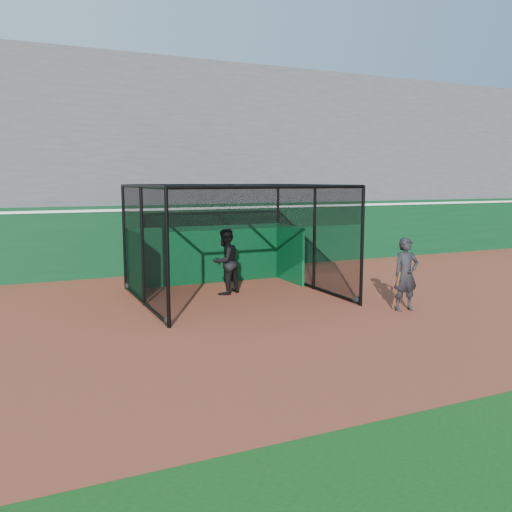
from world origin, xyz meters
name	(u,v)px	position (x,y,z in m)	size (l,w,h in m)	color
ground	(290,326)	(0.00, 0.00, 0.00)	(120.00, 120.00, 0.00)	brown
outfield_wall	(182,237)	(0.00, 8.50, 1.29)	(50.00, 0.50, 2.50)	#09361A
grandstand	(155,154)	(0.00, 12.27, 4.48)	(50.00, 7.85, 8.95)	#4C4C4F
batting_cage	(234,242)	(0.05, 3.54, 1.61)	(5.44, 5.07, 3.22)	black
batter	(225,262)	(-0.05, 4.01, 0.98)	(0.95, 0.74, 1.96)	black
on_deck_player	(406,274)	(3.46, 0.12, 0.95)	(0.75, 0.54, 1.91)	black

